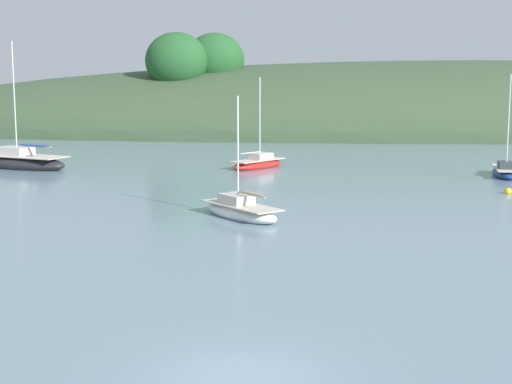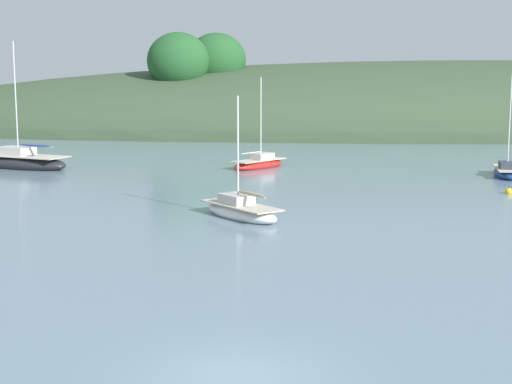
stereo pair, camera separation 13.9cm
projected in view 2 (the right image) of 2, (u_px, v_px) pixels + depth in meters
ground_plane at (237, 377)px, 17.84m from camera, size 400.00×400.00×0.00m
far_shoreline_hill at (475, 130)px, 91.93m from camera, size 150.00×36.00×20.76m
sailboat_white_near at (22, 162)px, 56.32m from camera, size 8.11×5.61×9.41m
sailboat_yellow_far at (241, 211)px, 37.27m from camera, size 4.56×5.13×6.03m
sailboat_navy_dinghy at (259, 163)px, 56.37m from camera, size 4.49×4.89×6.74m
sailboat_grey_yawl at (507, 172)px, 51.76m from camera, size 2.37×4.99×6.97m
mooring_buoy_outer at (509, 192)px, 44.51m from camera, size 0.44×0.44×0.54m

